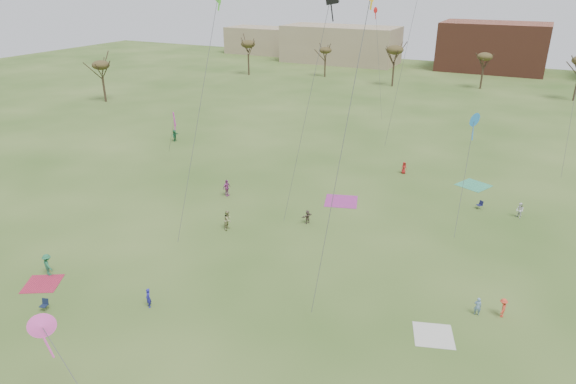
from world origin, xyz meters
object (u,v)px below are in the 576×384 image
at_px(flyer_near_right, 148,298).
at_px(camp_chair_left, 44,307).
at_px(camp_chair_right, 479,206).
at_px(flyer_near_center, 48,265).

xyz_separation_m(flyer_near_right, camp_chair_left, (-6.53, -3.75, -0.50)).
height_order(camp_chair_left, camp_chair_right, same).
relative_size(flyer_near_center, camp_chair_left, 2.17).
relative_size(flyer_near_center, camp_chair_right, 2.17).
height_order(flyer_near_right, camp_chair_left, flyer_near_right).
xyz_separation_m(flyer_near_center, flyer_near_right, (10.19, 0.27, -0.18)).
height_order(flyer_near_center, flyer_near_right, flyer_near_center).
height_order(flyer_near_center, camp_chair_right, flyer_near_center).
bearing_deg(camp_chair_left, flyer_near_right, 14.86).
bearing_deg(camp_chair_right, flyer_near_center, -96.07).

